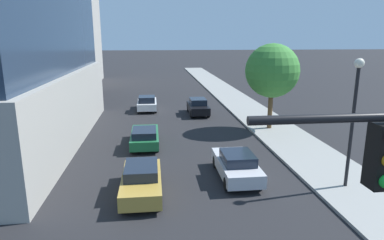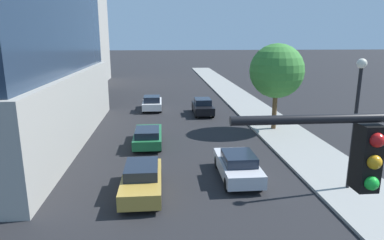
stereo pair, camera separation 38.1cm
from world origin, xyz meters
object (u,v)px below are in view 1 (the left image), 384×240
object	(u,v)px
construction_building	(41,1)
car_black	(198,106)
street_tree	(272,71)
car_white	(147,103)
car_gold	(142,180)
street_lamp	(354,105)
car_silver	(236,165)
car_green	(145,136)

from	to	relation	value
construction_building	car_black	bearing A→B (deg)	-50.16
construction_building	street_tree	distance (m)	40.61
car_white	car_gold	xyz separation A→B (m)	(-0.00, -18.82, -0.02)
construction_building	street_lamp	distance (m)	49.45
street_tree	car_black	distance (m)	8.75
car_white	car_black	bearing A→B (deg)	-25.79
street_tree	car_silver	bearing A→B (deg)	-118.50
construction_building	street_lamp	bearing A→B (deg)	-58.54
car_green	street_lamp	bearing A→B (deg)	-38.74
construction_building	street_tree	xyz separation A→B (m)	(25.38, -30.71, -7.86)
construction_building	car_silver	xyz separation A→B (m)	(20.50, -39.71, -11.78)
car_green	car_black	size ratio (longest dim) A/B	1.06
car_white	car_black	xyz separation A→B (m)	(4.82, -2.33, 0.02)
car_white	car_gold	world-z (taller)	car_white
street_lamp	car_green	world-z (taller)	street_lamp
car_white	car_silver	size ratio (longest dim) A/B	0.94
street_tree	car_white	world-z (taller)	street_tree
construction_building	car_green	distance (m)	39.04
street_lamp	street_tree	world-z (taller)	street_tree
construction_building	street_tree	bearing A→B (deg)	-50.42
car_white	construction_building	bearing A→B (deg)	125.18
street_lamp	street_tree	distance (m)	10.87
street_lamp	car_silver	xyz separation A→B (m)	(-4.93, 1.86, -3.39)
car_green	car_black	world-z (taller)	car_black
car_gold	car_black	bearing A→B (deg)	73.70
street_tree	car_gold	distance (m)	14.73
construction_building	street_lamp	world-z (taller)	construction_building
car_green	street_tree	bearing A→B (deg)	17.35
street_lamp	car_gold	size ratio (longest dim) A/B	1.41
street_lamp	construction_building	bearing A→B (deg)	121.46
street_tree	car_gold	world-z (taller)	street_tree
construction_building	street_lamp	xyz separation A→B (m)	(25.43, -41.57, -8.39)
car_silver	street_lamp	bearing A→B (deg)	-20.66
street_lamp	car_white	xyz separation A→B (m)	(-9.76, 19.33, -3.37)
street_tree	car_silver	distance (m)	10.97
car_white	street_tree	bearing A→B (deg)	-41.09
street_lamp	car_white	world-z (taller)	street_lamp
car_white	car_green	world-z (taller)	car_white
car_black	street_tree	bearing A→B (deg)	-51.47
street_tree	car_black	world-z (taller)	street_tree
street_tree	car_silver	size ratio (longest dim) A/B	1.50
construction_building	car_black	size ratio (longest dim) A/B	7.79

